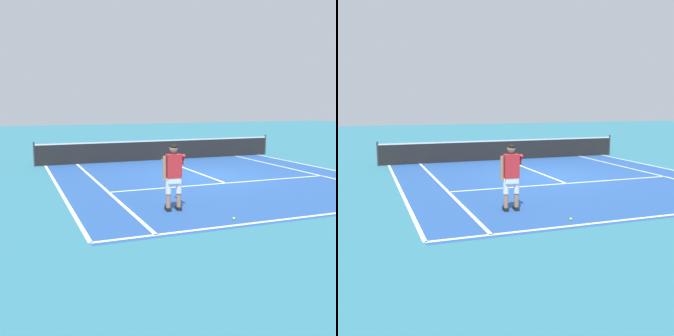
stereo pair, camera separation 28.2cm
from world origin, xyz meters
The scene contains 12 objects.
ground_plane centered at (0.00, 0.00, 0.00)m, with size 80.00×80.00×0.00m, color teal.
court_inner_surface centered at (0.00, -0.52, 0.00)m, with size 10.98×11.25×0.00m, color #234C93.
line_baseline centered at (0.00, -5.95, 0.00)m, with size 10.98×0.10×0.01m, color white.
line_service centered at (0.00, -1.50, 0.00)m, with size 8.23×0.10×0.01m, color white.
line_centre_service centered at (0.00, 1.70, 0.00)m, with size 0.10×6.40×0.01m, color white.
line_singles_left centered at (-4.12, -0.52, 0.00)m, with size 0.10×10.85×0.01m, color white.
line_singles_right centered at (4.12, -0.52, 0.00)m, with size 0.10×10.85×0.01m, color white.
line_doubles_left centered at (-5.49, -0.52, 0.00)m, with size 0.10×10.85×0.01m, color white.
line_doubles_right centered at (5.49, -0.52, 0.00)m, with size 0.10×10.85×0.01m, color white.
tennis_net centered at (0.00, 4.90, 0.50)m, with size 11.96×0.08×1.07m.
tennis_player centered at (-3.03, -4.22, 0.99)m, with size 0.69×1.10×1.71m.
tennis_ball_near_feet centered at (-2.03, -5.54, 0.03)m, with size 0.07×0.07×0.07m, color #CCE02D.
Camera 1 is at (-6.84, -13.70, 2.72)m, focal length 43.70 mm.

